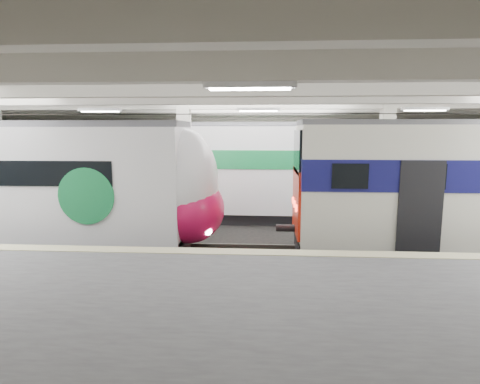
{
  "coord_description": "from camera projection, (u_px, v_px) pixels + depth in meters",
  "views": [
    {
      "loc": [
        0.28,
        -13.11,
        4.18
      ],
      "look_at": [
        -0.62,
        1.0,
        2.0
      ],
      "focal_mm": 30.0,
      "sensor_mm": 36.0,
      "label": 1
    }
  ],
  "objects": [
    {
      "name": "station_hall",
      "position": [
        256.0,
        164.0,
        11.38
      ],
      "size": [
        36.0,
        24.0,
        5.75
      ],
      "color": "black",
      "rests_on": "ground"
    },
    {
      "name": "far_train",
      "position": [
        187.0,
        170.0,
        18.87
      ],
      "size": [
        14.29,
        3.19,
        4.53
      ],
      "rotation": [
        0.0,
        0.0,
        -0.02
      ],
      "color": "white",
      "rests_on": "ground"
    },
    {
      "name": "modern_emu",
      "position": [
        39.0,
        189.0,
        13.72
      ],
      "size": [
        13.91,
        2.87,
        4.48
      ],
      "color": "white",
      "rests_on": "ground"
    }
  ]
}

